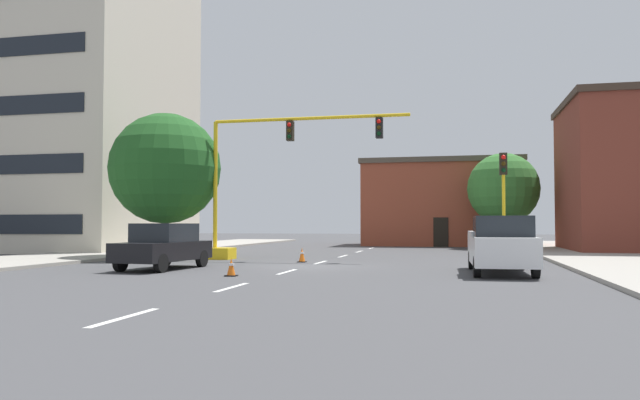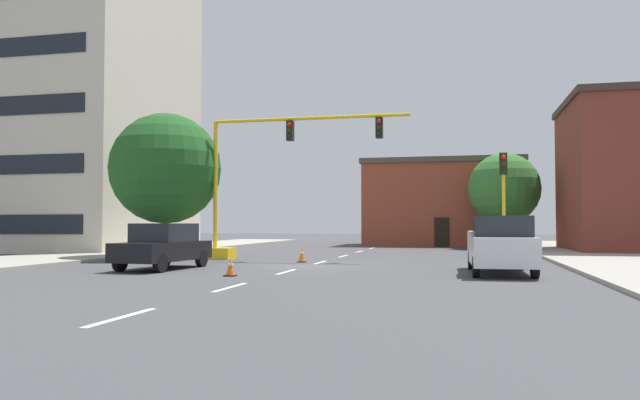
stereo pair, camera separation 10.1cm
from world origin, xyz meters
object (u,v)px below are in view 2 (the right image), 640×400
tree_left_near (166,169)px  sedan_black_near_left (163,246)px  tree_right_far (504,189)px  pickup_truck_white (500,245)px  traffic_signal_gantry (243,211)px  traffic_cone_roadside_a (302,255)px  traffic_light_pole_right (503,182)px  traffic_cone_roadside_b (230,267)px

tree_left_near → sedan_black_near_left: bearing=-63.4°
tree_right_far → pickup_truck_white: 22.50m
traffic_signal_gantry → pickup_truck_white: traffic_signal_gantry is taller
traffic_signal_gantry → traffic_cone_roadside_a: traffic_signal_gantry is taller
traffic_cone_roadside_a → pickup_truck_white: bearing=-28.8°
tree_right_far → pickup_truck_white: tree_right_far is taller
traffic_light_pole_right → tree_right_far: tree_right_far is taller
tree_right_far → traffic_cone_roadside_b: (-10.39, -25.29, -3.86)m
tree_right_far → sedan_black_near_left: tree_right_far is taller
pickup_truck_white → traffic_cone_roadside_b: 9.28m
traffic_signal_gantry → traffic_cone_roadside_a: 4.21m
pickup_truck_white → sedan_black_near_left: (-12.38, -0.66, -0.09)m
traffic_light_pole_right → tree_right_far: bearing=86.0°
traffic_light_pole_right → sedan_black_near_left: size_ratio=1.04×
pickup_truck_white → sedan_black_near_left: pickup_truck_white is taller
tree_left_near → traffic_cone_roadside_b: tree_left_near is taller
traffic_light_pole_right → sedan_black_near_left: traffic_light_pole_right is taller
pickup_truck_white → traffic_cone_roadside_a: (-8.28, 4.55, -0.65)m
tree_right_far → sedan_black_near_left: bearing=-121.5°
tree_left_near → pickup_truck_white: 17.36m
traffic_signal_gantry → traffic_light_pole_right: bearing=-2.9°
sedan_black_near_left → traffic_cone_roadside_b: bearing=-33.6°
traffic_signal_gantry → traffic_light_pole_right: (12.16, -0.61, 1.20)m
tree_right_far → tree_left_near: bearing=-137.5°
tree_left_near → pickup_truck_white: bearing=-21.4°
traffic_cone_roadside_a → traffic_cone_roadside_b: 7.64m
tree_left_near → traffic_cone_roadside_b: 12.42m
traffic_signal_gantry → traffic_cone_roadside_a: (3.38, -1.52, -2.00)m
traffic_signal_gantry → traffic_cone_roadside_b: traffic_signal_gantry is taller
traffic_signal_gantry → tree_left_near: bearing=178.0°
tree_left_near → sedan_black_near_left: tree_left_near is taller
sedan_black_near_left → traffic_cone_roadside_a: bearing=51.8°
pickup_truck_white → traffic_cone_roadside_a: 9.47m
sedan_black_near_left → traffic_cone_roadside_b: (3.65, -2.42, -0.59)m
traffic_cone_roadside_b → sedan_black_near_left: bearing=146.4°
traffic_light_pole_right → pickup_truck_white: size_ratio=0.88×
tree_right_far → traffic_cone_roadside_b: bearing=-112.3°
sedan_black_near_left → tree_right_far: bearing=58.5°
pickup_truck_white → traffic_cone_roadside_b: pickup_truck_white is taller
traffic_light_pole_right → traffic_cone_roadside_b: (-9.23, -8.55, -3.23)m
traffic_signal_gantry → sedan_black_near_left: bearing=-96.1°
traffic_signal_gantry → sedan_black_near_left: size_ratio=2.26×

